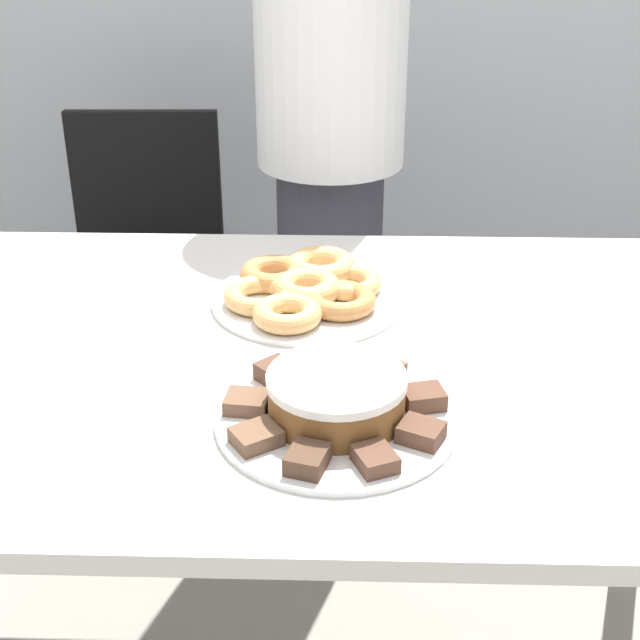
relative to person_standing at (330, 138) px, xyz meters
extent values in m
cube|color=silver|center=(-0.04, -0.74, -0.14)|extent=(1.59, 0.94, 0.03)
cylinder|color=#383842|center=(0.00, 0.00, -0.48)|extent=(0.25, 0.25, 0.84)
cylinder|color=white|center=(0.00, 0.00, 0.28)|extent=(0.33, 0.33, 0.67)
cylinder|color=black|center=(-0.49, 0.12, -0.89)|extent=(0.44, 0.44, 0.01)
cylinder|color=#262626|center=(-0.49, 0.12, -0.68)|extent=(0.06, 0.06, 0.40)
cube|color=black|center=(-0.49, 0.12, -0.46)|extent=(0.45, 0.45, 0.04)
cube|color=black|center=(-0.50, 0.32, -0.23)|extent=(0.40, 0.04, 0.42)
cylinder|color=white|center=(0.03, -0.94, -0.12)|extent=(0.33, 0.33, 0.01)
cylinder|color=white|center=(-0.03, -0.58, -0.12)|extent=(0.33, 0.33, 0.01)
cylinder|color=brown|center=(0.03, -0.94, -0.09)|extent=(0.18, 0.18, 0.05)
cylinder|color=white|center=(0.03, -0.94, -0.06)|extent=(0.19, 0.19, 0.01)
cube|color=brown|center=(-0.10, -0.93, -0.11)|extent=(0.06, 0.06, 0.02)
cube|color=brown|center=(-0.08, -1.01, -0.11)|extent=(0.08, 0.07, 0.02)
cube|color=#513828|center=(-0.01, -1.06, -0.10)|extent=(0.06, 0.06, 0.02)
cube|color=brown|center=(0.07, -1.05, -0.11)|extent=(0.06, 0.07, 0.02)
cube|color=brown|center=(0.13, -1.00, -0.10)|extent=(0.07, 0.07, 0.02)
cube|color=brown|center=(0.14, -0.91, -0.10)|extent=(0.06, 0.06, 0.02)
cube|color=brown|center=(0.10, -0.84, -0.10)|extent=(0.06, 0.06, 0.02)
cube|color=#513828|center=(0.02, -0.82, -0.10)|extent=(0.05, 0.06, 0.03)
cube|color=brown|center=(-0.06, -0.85, -0.10)|extent=(0.07, 0.07, 0.03)
torus|color=#E5AD66|center=(-0.03, -0.58, -0.10)|extent=(0.12, 0.12, 0.04)
torus|color=#C68447|center=(0.03, -0.62, -0.10)|extent=(0.12, 0.12, 0.03)
torus|color=#E5AD66|center=(0.04, -0.55, -0.10)|extent=(0.11, 0.11, 0.03)
torus|color=#E5AD66|center=(-0.01, -0.49, -0.10)|extent=(0.13, 0.13, 0.04)
torus|color=#C68447|center=(-0.09, -0.52, -0.10)|extent=(0.12, 0.12, 0.04)
torus|color=#E5AD66|center=(-0.11, -0.61, -0.10)|extent=(0.12, 0.12, 0.03)
torus|color=#E5AD66|center=(-0.06, -0.67, -0.10)|extent=(0.11, 0.11, 0.03)
camera|label=1|loc=(0.03, -1.94, 0.54)|focal=50.00mm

